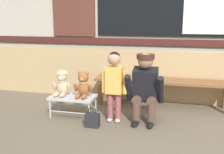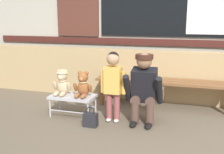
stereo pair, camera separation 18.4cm
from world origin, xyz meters
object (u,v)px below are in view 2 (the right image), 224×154
at_px(teddy_bear_plain, 83,85).
at_px(child_standing, 113,79).
at_px(teddy_bear_with_hat, 62,83).
at_px(adult_crouching, 145,88).
at_px(handbag_on_ground, 91,119).
at_px(wooden_bench_long, 163,84).
at_px(small_display_bench, 73,98).

distance_m(teddy_bear_plain, child_standing, 0.48).
height_order(teddy_bear_with_hat, teddy_bear_plain, same).
distance_m(teddy_bear_plain, adult_crouching, 0.87).
bearing_deg(handbag_on_ground, teddy_bear_plain, 126.20).
height_order(wooden_bench_long, child_standing, child_standing).
height_order(small_display_bench, child_standing, child_standing).
relative_size(teddy_bear_plain, child_standing, 0.38).
bearing_deg(wooden_bench_long, child_standing, -125.14).
bearing_deg(teddy_bear_with_hat, child_standing, -4.17).
bearing_deg(wooden_bench_long, teddy_bear_plain, -143.70).
bearing_deg(adult_crouching, wooden_bench_long, 78.05).
relative_size(wooden_bench_long, teddy_bear_plain, 5.78).
xyz_separation_m(teddy_bear_with_hat, child_standing, (0.78, -0.06, 0.12)).
distance_m(small_display_bench, teddy_bear_plain, 0.25).
bearing_deg(teddy_bear_with_hat, adult_crouching, 0.92).
bearing_deg(child_standing, small_display_bench, 174.95).
height_order(small_display_bench, adult_crouching, adult_crouching).
relative_size(wooden_bench_long, teddy_bear_with_hat, 5.78).
relative_size(teddy_bear_with_hat, child_standing, 0.38).
bearing_deg(child_standing, adult_crouching, 10.35).
distance_m(wooden_bench_long, small_display_bench, 1.41).
relative_size(teddy_bear_plain, adult_crouching, 0.38).
relative_size(small_display_bench, child_standing, 0.67).
bearing_deg(small_display_bench, teddy_bear_with_hat, 179.23).
xyz_separation_m(wooden_bench_long, adult_crouching, (-0.16, -0.74, 0.11)).
xyz_separation_m(adult_crouching, handbag_on_ground, (-0.64, -0.34, -0.38)).
height_order(teddy_bear_plain, handbag_on_ground, teddy_bear_plain).
xyz_separation_m(small_display_bench, teddy_bear_plain, (0.16, 0.00, 0.20)).
bearing_deg(child_standing, wooden_bench_long, 54.86).
xyz_separation_m(small_display_bench, child_standing, (0.62, -0.05, 0.33)).
xyz_separation_m(teddy_bear_with_hat, adult_crouching, (1.19, 0.02, 0.01)).
distance_m(teddy_bear_with_hat, handbag_on_ground, 0.74).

